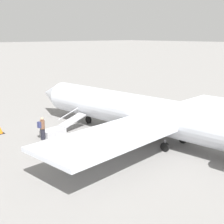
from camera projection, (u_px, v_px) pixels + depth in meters
name	position (u px, v px, depth m)	size (l,w,h in m)	color
ground_plane	(150.00, 140.00, 23.28)	(600.00, 600.00, 0.00)	gray
airplane_main	(161.00, 116.00, 22.19)	(27.17, 20.36, 6.78)	silver
boarding_stairs	(57.00, 130.00, 24.64)	(1.35, 4.08, 1.69)	#B2B2B7
passenger	(42.00, 127.00, 23.20)	(0.36, 0.55, 1.74)	#23232D
traffic_cone_near_stairs	(0.00, 130.00, 24.81)	(0.58, 0.58, 0.63)	black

